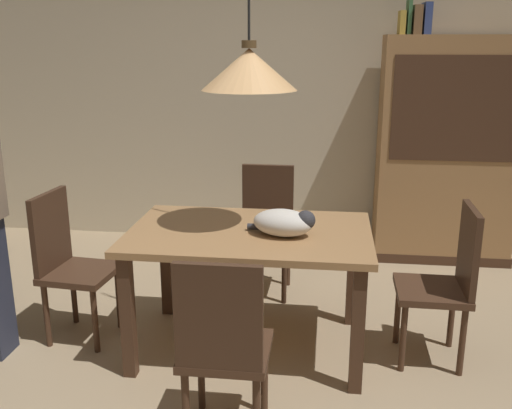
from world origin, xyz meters
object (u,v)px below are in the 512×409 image
at_px(book_blue_wide, 426,19).
at_px(dining_table, 250,247).
at_px(chair_far_back, 266,224).
at_px(chair_near_front, 223,343).
at_px(pendant_lamp, 249,69).
at_px(hutch_bookcase, 446,155).
at_px(book_green_slim, 409,17).
at_px(book_yellow_short, 402,23).
at_px(book_brown_thick, 416,20).
at_px(cat_sleeping, 285,222).
at_px(chair_right_side, 447,278).
at_px(chair_left_side, 68,260).

bearing_deg(book_blue_wide, dining_table, -123.89).
distance_m(chair_far_back, chair_near_front, 1.76).
bearing_deg(pendant_lamp, hutch_bookcase, 50.94).
xyz_separation_m(dining_table, book_green_slim, (1.03, 1.73, 1.33)).
bearing_deg(hutch_bookcase, book_green_slim, 179.77).
bearing_deg(hutch_bookcase, book_yellow_short, 179.80).
xyz_separation_m(chair_near_front, book_brown_thick, (1.09, 2.61, 1.45)).
bearing_deg(hutch_bookcase, pendant_lamp, -129.06).
bearing_deg(book_blue_wide, cat_sleeping, -118.02).
relative_size(chair_right_side, book_blue_wide, 3.88).
xyz_separation_m(dining_table, chair_near_front, (0.00, -0.88, -0.14)).
bearing_deg(book_green_slim, chair_far_back, -140.25).
xyz_separation_m(chair_left_side, chair_right_side, (2.26, -0.01, 0.00)).
distance_m(chair_near_front, book_brown_thick, 3.18).
height_order(chair_left_side, book_yellow_short, book_yellow_short).
bearing_deg(dining_table, pendant_lamp, 77.66).
relative_size(book_yellow_short, book_brown_thick, 0.83).
height_order(dining_table, pendant_lamp, pendant_lamp).
relative_size(chair_far_back, book_brown_thick, 3.88).
bearing_deg(book_brown_thick, book_green_slim, 180.00).
bearing_deg(chair_far_back, cat_sleeping, -77.61).
relative_size(cat_sleeping, book_brown_thick, 1.65).
distance_m(book_yellow_short, book_brown_thick, 0.11).
xyz_separation_m(cat_sleeping, hutch_bookcase, (1.20, 1.79, 0.06)).
bearing_deg(chair_near_front, cat_sleeping, 75.69).
bearing_deg(book_yellow_short, chair_right_side, -84.96).
height_order(chair_far_back, chair_near_front, same).
relative_size(cat_sleeping, book_green_slim, 1.53).
bearing_deg(dining_table, hutch_bookcase, 50.94).
distance_m(chair_far_back, chair_left_side, 1.43).
relative_size(pendant_lamp, book_brown_thick, 5.42).
xyz_separation_m(dining_table, book_blue_wide, (1.16, 1.73, 1.32)).
xyz_separation_m(chair_left_side, book_yellow_short, (2.10, 1.72, 1.43)).
xyz_separation_m(dining_table, book_yellow_short, (0.98, 1.73, 1.29)).
height_order(chair_left_side, chair_near_front, same).
height_order(chair_far_back, book_green_slim, book_green_slim).
distance_m(chair_far_back, pendant_lamp, 1.45).
bearing_deg(chair_right_side, chair_near_front, -142.13).
bearing_deg(pendant_lamp, chair_right_side, -0.05).
height_order(cat_sleeping, pendant_lamp, pendant_lamp).
bearing_deg(chair_right_side, pendant_lamp, 179.95).
bearing_deg(book_brown_thick, pendant_lamp, -122.14).
bearing_deg(chair_left_side, chair_far_back, 37.64).
height_order(cat_sleeping, book_green_slim, book_green_slim).
relative_size(pendant_lamp, book_green_slim, 5.00).
xyz_separation_m(chair_far_back, book_yellow_short, (0.97, 0.85, 1.43)).
bearing_deg(book_green_slim, book_brown_thick, 0.00).
bearing_deg(chair_right_side, book_brown_thick, 91.35).
height_order(book_yellow_short, book_blue_wide, book_blue_wide).
distance_m(chair_right_side, book_blue_wide, 2.26).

